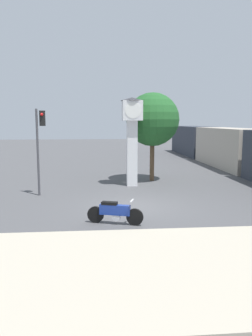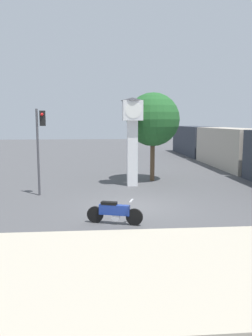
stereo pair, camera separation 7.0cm
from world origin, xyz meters
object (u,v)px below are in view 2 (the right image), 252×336
Objects in this scene: clock_tower at (132,128)px; traffic_light at (40,137)px; freight_train at (229,148)px; street_tree at (153,120)px; motorcycle at (114,212)px.

clock_tower is 5.68m from traffic_light.
street_tree reaches higher than freight_train.
traffic_light is at bearing 141.68° from motorcycle.
freight_train is (10.91, 15.62, 1.23)m from motorcycle.
clock_tower is 0.17× the size of freight_train.
clock_tower is 2.27m from street_tree.
traffic_light is at bearing -155.56° from clock_tower.
street_tree is at bearing 89.38° from motorcycle.
freight_train is at bearing 35.05° from traffic_light.
traffic_light is 7.82m from street_tree.
clock_tower is 1.17× the size of traffic_light.
freight_train is 17.89m from traffic_light.
street_tree reaches higher than traffic_light.
street_tree is (-7.90, -6.30, 2.39)m from freight_train.
freight_train reaches higher than motorcycle.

